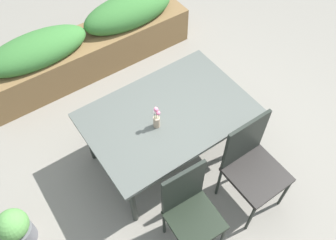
{
  "coord_description": "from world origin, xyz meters",
  "views": [
    {
      "loc": [
        -1.19,
        -1.58,
        3.23
      ],
      "look_at": [
        -0.05,
        0.06,
        0.6
      ],
      "focal_mm": 37.09,
      "sensor_mm": 36.0,
      "label": 1
    }
  ],
  "objects": [
    {
      "name": "ground_plane",
      "position": [
        0.0,
        0.0,
        0.0
      ],
      "size": [
        12.0,
        12.0,
        0.0
      ],
      "primitive_type": "plane",
      "color": "gray"
    },
    {
      "name": "potted_plant",
      "position": [
        -1.67,
        0.08,
        0.24
      ],
      "size": [
        0.28,
        0.28,
        0.46
      ],
      "color": "slate",
      "rests_on": "ground"
    },
    {
      "name": "flower_vase",
      "position": [
        -0.22,
        -0.01,
        0.82
      ],
      "size": [
        0.06,
        0.06,
        0.25
      ],
      "color": "tan",
      "rests_on": "dining_table"
    },
    {
      "name": "dining_table",
      "position": [
        -0.05,
        0.06,
        0.66
      ],
      "size": [
        1.54,
        1.04,
        0.72
      ],
      "color": "#4C514C",
      "rests_on": "ground"
    },
    {
      "name": "planter_box",
      "position": [
        -0.07,
        1.74,
        0.38
      ],
      "size": [
        2.71,
        0.56,
        0.8
      ],
      "color": "brown",
      "rests_on": "ground"
    },
    {
      "name": "chair_near_left",
      "position": [
        -0.39,
        -0.74,
        0.53
      ],
      "size": [
        0.43,
        0.43,
        0.96
      ],
      "rotation": [
        0.0,
        0.0,
        3.09
      ],
      "color": "black",
      "rests_on": "ground"
    },
    {
      "name": "chair_near_right",
      "position": [
        0.3,
        -0.73,
        0.58
      ],
      "size": [
        0.48,
        0.48,
        1.02
      ],
      "rotation": [
        0.0,
        0.0,
        3.14
      ],
      "color": "black",
      "rests_on": "ground"
    }
  ]
}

